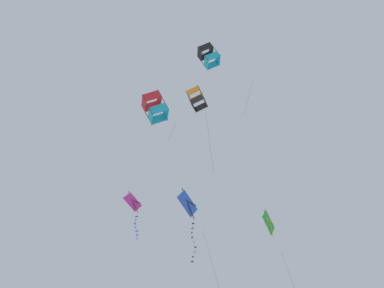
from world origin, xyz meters
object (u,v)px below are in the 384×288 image
kite_diamond_near_left (269,223)px  kite_box_low_drifter (155,107)px  kite_diamond_far_centre (188,204)px  kite_box_mid_left (209,56)px  kite_box_highest (197,99)px  kite_diamond_near_right (133,203)px

kite_diamond_near_left → kite_box_low_drifter: kite_box_low_drifter is taller
kite_diamond_far_centre → kite_box_low_drifter: kite_box_low_drifter is taller
kite_box_mid_left → kite_diamond_far_centre: bearing=-138.0°
kite_box_highest → kite_box_mid_left: kite_box_mid_left is taller
kite_box_low_drifter → kite_box_highest: bearing=129.6°
kite_box_highest → kite_box_low_drifter: 5.08m
kite_box_highest → kite_box_mid_left: (-0.88, 2.97, 1.50)m
kite_box_mid_left → kite_diamond_near_left: 12.81m
kite_box_mid_left → kite_box_low_drifter: size_ratio=1.84×
kite_diamond_near_left → kite_diamond_near_right: bearing=-53.9°
kite_box_mid_left → kite_diamond_near_left: kite_box_mid_left is taller
kite_box_mid_left → kite_diamond_near_left: size_ratio=0.81×
kite_box_mid_left → kite_diamond_near_right: bearing=-88.3°
kite_box_highest → kite_diamond_near_right: 11.53m
kite_diamond_near_left → kite_box_low_drifter: bearing=-53.9°
kite_box_mid_left → kite_box_low_drifter: (3.68, 0.00, -4.53)m
kite_diamond_far_centre → kite_diamond_near_left: 5.19m
kite_box_low_drifter → kite_diamond_near_right: bearing=-81.9°
kite_diamond_far_centre → kite_box_mid_left: (-1.51, 1.57, 10.98)m
kite_box_highest → kite_diamond_far_centre: bearing=-4.4°
kite_diamond_near_right → kite_box_low_drifter: kite_box_low_drifter is taller
kite_box_highest → kite_box_mid_left: size_ratio=0.90×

